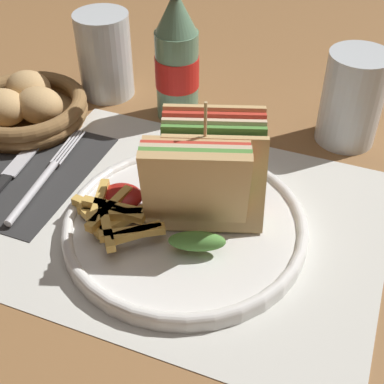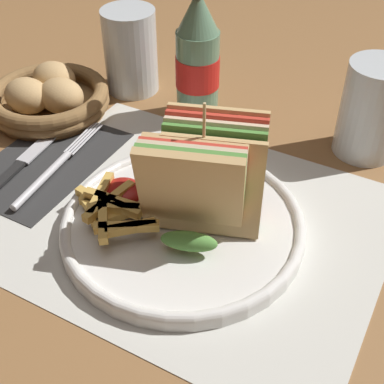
% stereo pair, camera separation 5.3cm
% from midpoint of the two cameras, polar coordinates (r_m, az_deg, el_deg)
% --- Properties ---
extents(ground_plane, '(4.00, 4.00, 0.00)m').
position_cam_midpoint_polar(ground_plane, '(0.57, -0.52, -4.46)').
color(ground_plane, olive).
extents(placemat, '(0.42, 0.33, 0.00)m').
position_cam_midpoint_polar(placemat, '(0.58, -3.08, -3.22)').
color(placemat, silver).
rests_on(placemat, ground_plane).
extents(plate_main, '(0.26, 0.26, 0.02)m').
position_cam_midpoint_polar(plate_main, '(0.56, -3.44, -3.65)').
color(plate_main, white).
rests_on(plate_main, ground_plane).
extents(club_sandwich, '(0.13, 0.13, 0.14)m').
position_cam_midpoint_polar(club_sandwich, '(0.53, -1.53, 1.51)').
color(club_sandwich, tan).
rests_on(club_sandwich, plate_main).
extents(fries_pile, '(0.12, 0.09, 0.02)m').
position_cam_midpoint_polar(fries_pile, '(0.55, -11.14, -2.65)').
color(fries_pile, gold).
rests_on(fries_pile, plate_main).
extents(ketchup_blob, '(0.05, 0.04, 0.02)m').
position_cam_midpoint_polar(ketchup_blob, '(0.58, -10.07, -0.51)').
color(ketchup_blob, maroon).
rests_on(ketchup_blob, plate_main).
extents(napkin, '(0.13, 0.20, 0.00)m').
position_cam_midpoint_polar(napkin, '(0.68, -18.80, 1.89)').
color(napkin, '#2D2D2D').
rests_on(napkin, ground_plane).
extents(fork, '(0.03, 0.18, 0.01)m').
position_cam_midpoint_polar(fork, '(0.65, -18.13, 0.96)').
color(fork, silver).
rests_on(fork, napkin).
extents(knife, '(0.03, 0.20, 0.00)m').
position_cam_midpoint_polar(knife, '(0.69, -20.45, 2.42)').
color(knife, black).
rests_on(knife, napkin).
extents(coke_bottle_near, '(0.06, 0.06, 0.19)m').
position_cam_midpoint_polar(coke_bottle_near, '(0.71, -3.82, 13.88)').
color(coke_bottle_near, slate).
rests_on(coke_bottle_near, ground_plane).
extents(glass_near, '(0.08, 0.08, 0.12)m').
position_cam_midpoint_polar(glass_near, '(0.70, 14.51, 8.97)').
color(glass_near, silver).
rests_on(glass_near, ground_plane).
extents(glass_far, '(0.08, 0.08, 0.12)m').
position_cam_midpoint_polar(glass_far, '(0.79, -11.25, 14.07)').
color(glass_far, silver).
rests_on(glass_far, ground_plane).
extents(bread_basket, '(0.17, 0.17, 0.06)m').
position_cam_midpoint_polar(bread_basket, '(0.76, -19.30, 8.43)').
color(bread_basket, olive).
rests_on(bread_basket, ground_plane).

